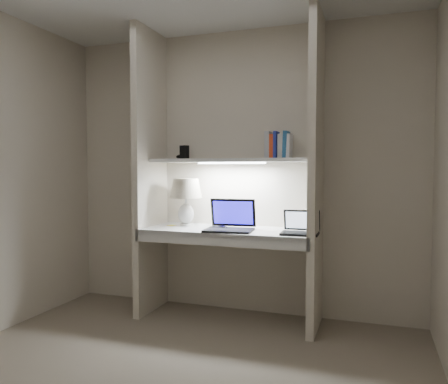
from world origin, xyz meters
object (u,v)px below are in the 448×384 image
at_px(table_lamp, 186,194).
at_px(laptop_main, 230,223).
at_px(laptop_netbook, 300,229).
at_px(speaker, 220,218).
at_px(book_row, 278,146).

relative_size(table_lamp, laptop_main, 1.03).
bearing_deg(laptop_netbook, speaker, 162.29).
height_order(speaker, book_row, book_row).
bearing_deg(laptop_netbook, book_row, 128.49).
xyz_separation_m(laptop_netbook, book_row, (-0.24, 0.28, 0.66)).
distance_m(table_lamp, laptop_main, 0.54).
height_order(laptop_main, speaker, laptop_main).
height_order(table_lamp, speaker, table_lamp).
xyz_separation_m(laptop_main, laptop_netbook, (0.58, -0.01, -0.02)).
relative_size(speaker, book_row, 0.68).
distance_m(laptop_main, book_row, 0.78).
bearing_deg(table_lamp, book_row, 8.35).
bearing_deg(book_row, laptop_main, -142.00).
bearing_deg(book_row, speaker, -172.21).
xyz_separation_m(laptop_netbook, speaker, (-0.74, 0.21, 0.04)).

